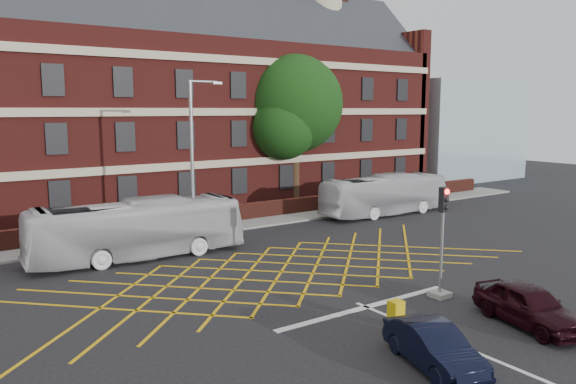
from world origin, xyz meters
TOP-DOWN VIEW (x-y plane):
  - ground at (0.00, 0.00)m, footprint 120.00×120.00m
  - victorian_building at (0.25, 22.00)m, footprint 51.00×12.17m
  - boundary_wall at (0.00, 13.00)m, footprint 56.00×0.50m
  - far_pavement at (0.00, 12.00)m, footprint 60.00×3.00m
  - glass_block at (34.00, 21.00)m, footprint 14.00×10.00m
  - box_junction_hatching at (0.00, 2.00)m, footprint 8.22×8.22m
  - stop_line at (0.00, -3.50)m, footprint 8.00×0.30m
  - centre_line at (0.00, -10.00)m, footprint 0.15×14.00m
  - bus_left at (-4.37, 7.91)m, footprint 10.41×2.96m
  - bus_right at (13.58, 9.25)m, footprint 9.90×2.61m
  - car_navy at (-1.78, -8.13)m, footprint 2.29×3.90m
  - car_maroon at (3.24, -7.90)m, footprint 2.59×4.39m
  - deciduous_tree at (10.94, 16.34)m, footprint 7.58×7.32m
  - traffic_light_near at (3.11, -4.28)m, footprint 0.70×0.70m
  - street_lamp at (-1.22, 8.14)m, footprint 2.25×1.00m
  - utility_cabinet at (-0.52, -5.47)m, footprint 0.45×0.40m

SIDE VIEW (x-z plane):
  - ground at x=0.00m, z-range 0.00..0.00m
  - box_junction_hatching at x=0.00m, z-range 0.00..0.02m
  - stop_line at x=0.00m, z-range 0.00..0.02m
  - centre_line at x=0.00m, z-range 0.00..0.02m
  - far_pavement at x=0.00m, z-range 0.00..0.12m
  - utility_cabinet at x=-0.52m, z-range 0.00..0.92m
  - boundary_wall at x=0.00m, z-range 0.00..1.10m
  - car_navy at x=-1.78m, z-range 0.00..1.22m
  - car_maroon at x=3.24m, z-range 0.00..1.40m
  - bus_right at x=13.58m, z-range 0.00..2.74m
  - bus_left at x=-4.37m, z-range 0.00..2.87m
  - traffic_light_near at x=3.11m, z-range -0.37..3.90m
  - street_lamp at x=-1.22m, z-range -1.37..7.24m
  - glass_block at x=34.00m, z-range 0.00..10.00m
  - deciduous_tree at x=10.94m, z-range 1.43..12.66m
  - victorian_building at x=0.25m, z-range -2.36..18.04m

